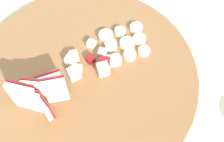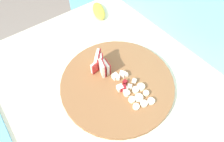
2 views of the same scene
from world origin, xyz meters
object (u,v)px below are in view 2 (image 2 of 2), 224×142
object	(u,v)px
apple_wedge_fan	(100,63)
banana_slice_rows	(139,96)
apple_dice_pile	(122,82)
cutting_board	(117,82)
banana_peel	(99,11)

from	to	relation	value
apple_wedge_fan	banana_slice_rows	bearing A→B (deg)	10.19
apple_wedge_fan	apple_dice_pile	bearing A→B (deg)	11.49
apple_wedge_fan	banana_slice_rows	size ratio (longest dim) A/B	0.94
cutting_board	banana_slice_rows	xyz separation A→B (m)	(0.10, 0.02, 0.01)
apple_wedge_fan	banana_slice_rows	world-z (taller)	apple_wedge_fan
banana_slice_rows	banana_peel	distance (m)	0.53
apple_dice_pile	banana_slice_rows	xyz separation A→B (m)	(0.08, 0.01, -0.00)
apple_wedge_fan	cutting_board	bearing A→B (deg)	8.69
banana_slice_rows	banana_peel	bearing A→B (deg)	160.74
apple_dice_pile	apple_wedge_fan	bearing A→B (deg)	-168.51
banana_slice_rows	apple_wedge_fan	bearing A→B (deg)	-169.81
apple_wedge_fan	banana_peel	world-z (taller)	apple_wedge_fan
apple_wedge_fan	apple_dice_pile	world-z (taller)	apple_wedge_fan
apple_dice_pile	banana_slice_rows	bearing A→B (deg)	8.38
cutting_board	apple_wedge_fan	bearing A→B (deg)	-171.31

